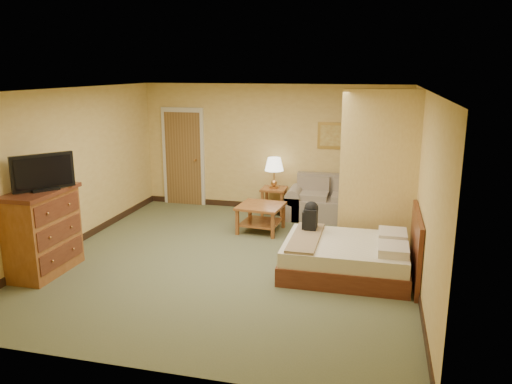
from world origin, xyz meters
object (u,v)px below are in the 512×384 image
(coffee_table, at_px, (261,212))
(dresser, at_px, (43,231))
(bed, at_px, (351,256))
(loveseat, at_px, (330,205))

(coffee_table, distance_m, dresser, 3.68)
(coffee_table, distance_m, bed, 2.34)
(loveseat, height_order, dresser, dresser)
(coffee_table, bearing_deg, loveseat, 43.19)
(loveseat, xyz_separation_m, bed, (0.56, -2.67, -0.01))
(loveseat, height_order, coffee_table, loveseat)
(coffee_table, relative_size, bed, 0.45)
(coffee_table, height_order, bed, bed)
(coffee_table, height_order, dresser, dresser)
(loveseat, distance_m, bed, 2.73)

